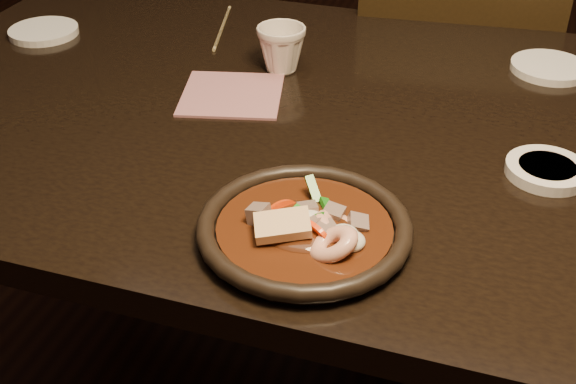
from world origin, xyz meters
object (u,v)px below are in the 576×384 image
(tea_cup, at_px, (281,47))
(table, at_px, (362,162))
(chair, at_px, (445,114))
(plate, at_px, (304,229))

(tea_cup, bearing_deg, table, -35.74)
(chair, distance_m, tea_cup, 0.59)
(chair, distance_m, plate, 0.92)
(plate, bearing_deg, chair, 84.94)
(chair, bearing_deg, plate, 79.31)
(table, distance_m, chair, 0.60)
(table, height_order, tea_cup, tea_cup)
(tea_cup, bearing_deg, chair, 60.63)
(plate, xyz_separation_m, tea_cup, (-0.17, 0.43, 0.03))
(chair, bearing_deg, tea_cup, 54.99)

